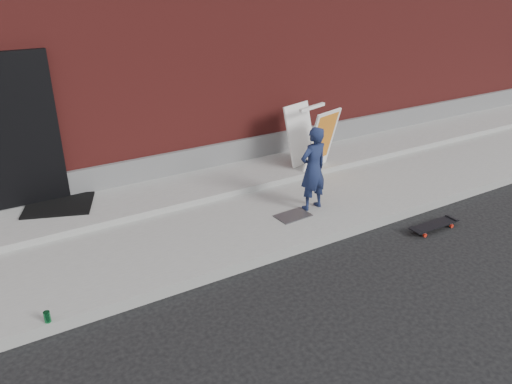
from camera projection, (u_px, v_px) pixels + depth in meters
ground at (283, 259)px, 6.65m from camera, size 80.00×80.00×0.00m
sidewalk at (230, 211)px, 7.79m from camera, size 20.00×3.00×0.15m
apron at (204, 184)px, 8.44m from camera, size 20.00×1.20×0.10m
building at (111, 19)px, 11.08m from camera, size 20.00×8.10×5.00m
child at (313, 169)px, 7.46m from camera, size 0.50×0.35×1.30m
skateboard at (434, 225)px, 7.36m from camera, size 0.81×0.22×0.09m
pizza_sign at (312, 136)px, 8.86m from camera, size 0.85×0.93×1.10m
soda_can at (47, 317)px, 5.22m from camera, size 0.07×0.07×0.13m
doormat at (59, 205)px, 7.55m from camera, size 1.18×1.07×0.03m
utility_plate at (293, 216)px, 7.46m from camera, size 0.53×0.36×0.02m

